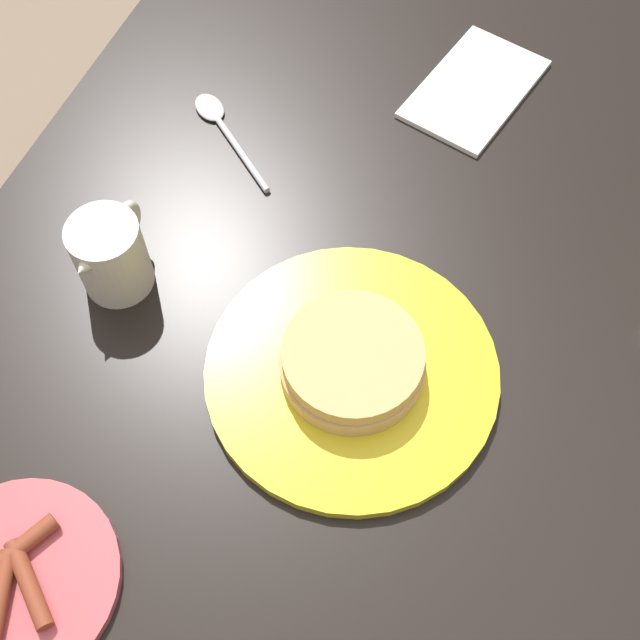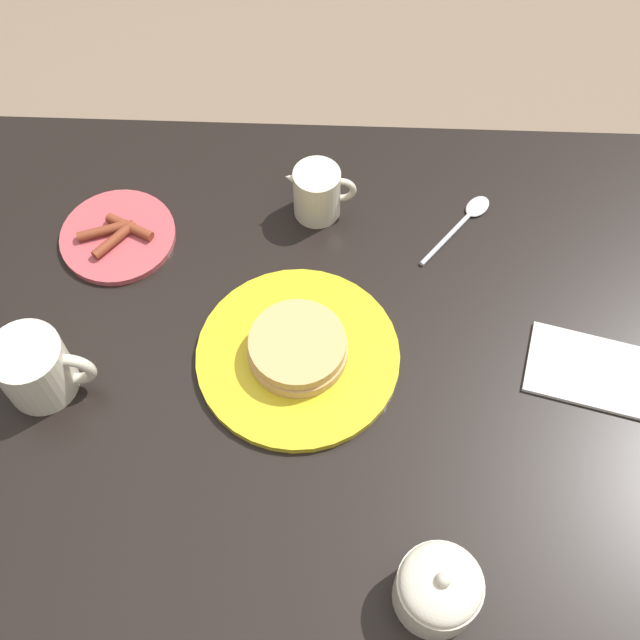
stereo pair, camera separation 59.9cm
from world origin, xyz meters
name	(u,v)px [view 2 (the right image)]	position (x,y,z in m)	size (l,w,h in m)	color
ground_plane	(334,525)	(0.00, 0.00, 0.00)	(8.00, 8.00, 0.00)	#7A6651
dining_table	(341,400)	(0.00, 0.00, 0.61)	(1.51, 0.84, 0.72)	black
pancake_plate	(298,353)	(-0.06, 0.01, 0.74)	(0.26, 0.26, 0.05)	gold
side_plate_bacon	(118,236)	(-0.33, 0.19, 0.73)	(0.16, 0.16, 0.02)	#B2474C
coffee_mug	(37,368)	(-0.38, -0.04, 0.77)	(0.12, 0.09, 0.09)	beige
creamer_pitcher	(317,192)	(-0.04, 0.25, 0.76)	(0.10, 0.07, 0.09)	beige
sugar_bowl	(438,588)	(0.11, -0.29, 0.76)	(0.09, 0.09, 0.09)	beige
napkin	(595,373)	(0.32, 0.00, 0.72)	(0.19, 0.14, 0.01)	silver
spoon	(467,218)	(0.17, 0.24, 0.72)	(0.11, 0.13, 0.01)	silver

